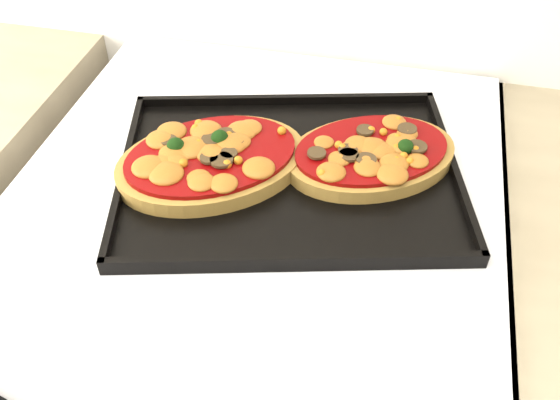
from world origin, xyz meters
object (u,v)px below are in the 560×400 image
(stove, at_px, (266,373))
(pizza_right, at_px, (371,153))
(baking_tray, at_px, (289,171))
(pizza_left, at_px, (211,159))

(stove, bearing_deg, pizza_right, 19.22)
(baking_tray, xyz_separation_m, pizza_right, (0.09, 0.04, 0.01))
(stove, xyz_separation_m, pizza_left, (-0.06, -0.01, 0.48))
(baking_tray, bearing_deg, stove, 173.59)
(stove, height_order, pizza_left, pizza_left)
(stove, bearing_deg, pizza_left, -168.96)
(stove, xyz_separation_m, pizza_right, (0.13, 0.04, 0.48))
(baking_tray, bearing_deg, pizza_right, 8.86)
(baking_tray, xyz_separation_m, pizza_left, (-0.09, -0.02, 0.01))
(pizza_left, xyz_separation_m, pizza_right, (0.19, 0.06, -0.00))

